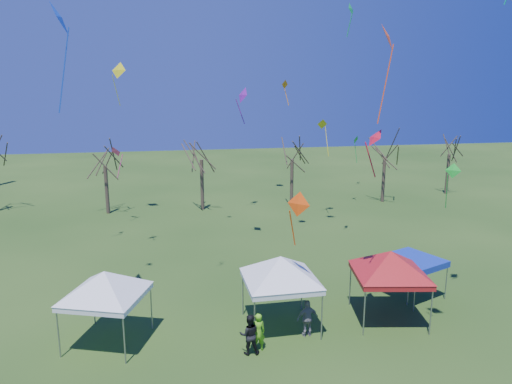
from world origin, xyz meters
TOP-DOWN VIEW (x-y plane):
  - ground at (0.00, 0.00)m, footprint 140.00×140.00m
  - tree_1 at (-10.77, 24.65)m, footprint 3.42×3.42m
  - tree_2 at (-2.37, 24.38)m, footprint 3.71×3.71m
  - tree_3 at (6.03, 24.04)m, footprint 3.59×3.59m
  - tree_4 at (15.36, 24.00)m, footprint 3.58×3.58m
  - tree_5 at (23.72, 26.07)m, footprint 3.39×3.39m
  - tent_white_west at (-8.27, 2.13)m, footprint 3.99×3.99m
  - tent_white_mid at (-0.71, 1.98)m, footprint 4.47×4.47m
  - tent_red at (4.45, 1.68)m, footprint 4.38×4.38m
  - tent_blue at (6.81, 3.76)m, footprint 3.47×3.47m
  - person_green at (-2.09, 0.26)m, footprint 0.60×0.40m
  - person_dark at (-2.49, 0.08)m, footprint 0.90×0.74m
  - person_grey at (0.28, 0.95)m, footprint 1.02×0.50m
  - kite_2 at (-9.00, 22.93)m, footprint 1.50×1.34m
  - kite_13 at (-9.37, 20.91)m, footprint 1.15×1.13m
  - kite_1 at (-0.23, 1.08)m, footprint 0.96×0.98m
  - kite_5 at (2.71, -0.25)m, footprint 1.03×1.27m
  - kite_19 at (4.10, 19.82)m, footprint 0.74×0.67m
  - kite_8 at (-9.55, 4.39)m, footprint 0.85×1.58m
  - kite_27 at (2.84, 0.69)m, footprint 0.60×0.88m
  - kite_12 at (12.16, 23.80)m, footprint 0.86×0.83m
  - kite_11 at (-0.38, 13.80)m, footprint 0.85×1.23m
  - kite_18 at (5.94, 11.17)m, footprint 0.74×0.76m
  - kite_17 at (9.77, 5.28)m, footprint 0.81×0.75m
  - kite_22 at (7.22, 19.30)m, footprint 0.94×0.96m

SIDE VIEW (x-z plane):
  - ground at x=0.00m, z-range 0.00..0.00m
  - person_green at x=-2.09m, z-range 0.00..1.65m
  - person_grey at x=0.28m, z-range 0.00..1.69m
  - person_dark at x=-2.49m, z-range 0.00..1.72m
  - tent_blue at x=6.81m, z-range 0.88..2.98m
  - tent_white_west at x=-8.27m, z-range 1.15..4.90m
  - tent_red at x=4.45m, z-range 1.21..5.14m
  - tent_white_mid at x=-0.71m, z-range 1.21..5.15m
  - tree_5 at x=23.72m, z-range 2.00..9.46m
  - tree_1 at x=-10.77m, z-range 2.02..9.56m
  - kite_13 at x=-9.37m, z-range 4.71..7.20m
  - kite_1 at x=-0.23m, z-range 4.75..7.19m
  - tree_4 at x=15.36m, z-range 2.12..10.00m
  - tree_3 at x=6.03m, z-range 2.12..10.03m
  - kite_12 at x=12.16m, z-range 4.82..7.49m
  - tree_2 at x=-2.37m, z-range 2.20..10.38m
  - kite_17 at x=9.77m, z-range 5.02..7.61m
  - kite_22 at x=7.22m, z-range 6.41..9.47m
  - kite_27 at x=2.84m, z-range 7.67..9.74m
  - kite_11 at x=-0.38m, z-range 9.14..11.62m
  - kite_19 at x=4.10m, z-range 10.12..12.17m
  - kite_2 at x=-9.00m, z-range 10.54..14.08m
  - kite_5 at x=2.71m, z-range 10.62..14.34m
  - kite_8 at x=-9.55m, z-range 11.21..15.77m
  - kite_18 at x=5.94m, z-range 14.48..16.51m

